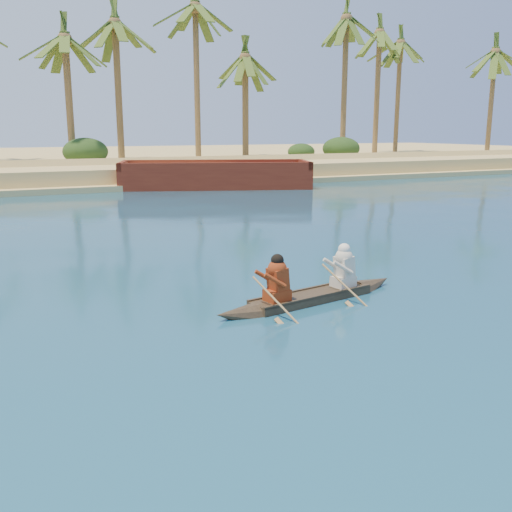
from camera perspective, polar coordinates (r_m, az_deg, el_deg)
name	(u,v)px	position (r m, az deg, el deg)	size (l,w,h in m)	color
canoe	(311,290)	(12.89, 5.57, -3.36)	(5.08, 1.55, 1.39)	#403323
barge_right	(215,177)	(38.11, -4.07, 7.91)	(12.96, 7.96, 2.05)	maroon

